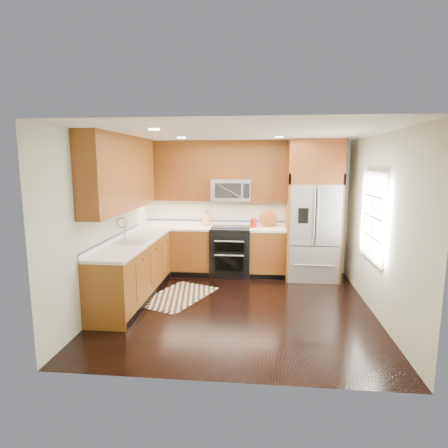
# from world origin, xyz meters

# --- Properties ---
(ground) EXTENTS (4.00, 4.00, 0.00)m
(ground) POSITION_xyz_m (0.00, 0.00, 0.00)
(ground) COLOR black
(ground) RESTS_ON ground
(wall_back) EXTENTS (4.00, 0.02, 2.60)m
(wall_back) POSITION_xyz_m (0.00, 2.00, 1.30)
(wall_back) COLOR beige
(wall_back) RESTS_ON ground
(wall_left) EXTENTS (0.02, 4.00, 2.60)m
(wall_left) POSITION_xyz_m (-2.00, 0.00, 1.30)
(wall_left) COLOR beige
(wall_left) RESTS_ON ground
(wall_right) EXTENTS (0.02, 4.00, 2.60)m
(wall_right) POSITION_xyz_m (2.00, 0.00, 1.30)
(wall_right) COLOR beige
(wall_right) RESTS_ON ground
(window) EXTENTS (0.04, 1.10, 1.30)m
(window) POSITION_xyz_m (1.98, 0.20, 1.40)
(window) COLOR white
(window) RESTS_ON ground
(base_cabinets) EXTENTS (2.85, 3.00, 0.90)m
(base_cabinets) POSITION_xyz_m (-1.23, 0.90, 0.45)
(base_cabinets) COLOR brown
(base_cabinets) RESTS_ON ground
(countertop) EXTENTS (2.86, 3.01, 0.04)m
(countertop) POSITION_xyz_m (-1.09, 1.01, 0.92)
(countertop) COLOR white
(countertop) RESTS_ON base_cabinets
(upper_cabinets) EXTENTS (2.85, 3.00, 1.15)m
(upper_cabinets) POSITION_xyz_m (-1.15, 1.09, 2.02)
(upper_cabinets) COLOR brown
(upper_cabinets) RESTS_ON ground
(range) EXTENTS (0.76, 0.67, 0.95)m
(range) POSITION_xyz_m (-0.25, 1.67, 0.47)
(range) COLOR black
(range) RESTS_ON ground
(microwave) EXTENTS (0.76, 0.40, 0.42)m
(microwave) POSITION_xyz_m (-0.25, 1.80, 1.66)
(microwave) COLOR #B2B2B7
(microwave) RESTS_ON ground
(refrigerator) EXTENTS (0.98, 0.75, 2.60)m
(refrigerator) POSITION_xyz_m (1.30, 1.63, 1.30)
(refrigerator) COLOR #B2B2B7
(refrigerator) RESTS_ON ground
(sink_faucet) EXTENTS (0.54, 0.44, 0.37)m
(sink_faucet) POSITION_xyz_m (-1.73, 0.23, 0.99)
(sink_faucet) COLOR #B2B2B7
(sink_faucet) RESTS_ON countertop
(rug) EXTENTS (1.24, 1.54, 0.01)m
(rug) POSITION_xyz_m (-1.01, 0.36, 0.01)
(rug) COLOR black
(rug) RESTS_ON ground
(knife_block) EXTENTS (0.15, 0.17, 0.29)m
(knife_block) POSITION_xyz_m (-0.75, 1.88, 1.06)
(knife_block) COLOR tan
(knife_block) RESTS_ON countertop
(utensil_crock) EXTENTS (0.17, 0.17, 0.37)m
(utensil_crock) POSITION_xyz_m (0.19, 1.74, 1.07)
(utensil_crock) COLOR red
(utensil_crock) RESTS_ON countertop
(cutting_board) EXTENTS (0.36, 0.36, 0.02)m
(cutting_board) POSITION_xyz_m (0.47, 1.84, 0.95)
(cutting_board) COLOR brown
(cutting_board) RESTS_ON countertop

